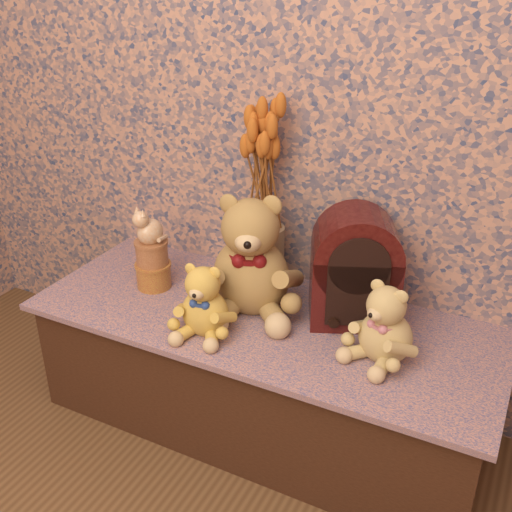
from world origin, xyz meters
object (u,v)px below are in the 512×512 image
(cathedral_radio, at_px, (355,266))
(cat_figurine, at_px, (149,224))
(ceramic_vase, at_px, (265,256))
(biscuit_tin_lower, at_px, (154,275))
(teddy_medium, at_px, (205,296))
(teddy_small, at_px, (387,319))
(teddy_large, at_px, (251,248))

(cathedral_radio, bearing_deg, cat_figurine, 165.93)
(ceramic_vase, distance_m, biscuit_tin_lower, 0.39)
(teddy_medium, relative_size, teddy_small, 0.96)
(teddy_large, distance_m, cat_figurine, 0.36)
(teddy_small, xyz_separation_m, biscuit_tin_lower, (-0.83, 0.04, -0.09))
(teddy_large, distance_m, ceramic_vase, 0.19)
(ceramic_vase, bearing_deg, cat_figurine, -149.82)
(teddy_small, distance_m, cathedral_radio, 0.23)
(teddy_large, xyz_separation_m, cat_figurine, (-0.36, -0.04, 0.03))
(teddy_large, height_order, ceramic_vase, teddy_large)
(teddy_large, height_order, teddy_small, teddy_large)
(teddy_medium, relative_size, cathedral_radio, 0.67)
(teddy_large, relative_size, ceramic_vase, 1.95)
(teddy_medium, bearing_deg, biscuit_tin_lower, 143.65)
(biscuit_tin_lower, height_order, cat_figurine, cat_figurine)
(ceramic_vase, height_order, cat_figurine, cat_figurine)
(cat_figurine, bearing_deg, teddy_large, 26.05)
(teddy_medium, distance_m, biscuit_tin_lower, 0.35)
(teddy_large, xyz_separation_m, teddy_small, (0.47, -0.08, -0.08))
(cat_figurine, bearing_deg, teddy_medium, -7.64)
(cathedral_radio, height_order, cat_figurine, cathedral_radio)
(teddy_large, xyz_separation_m, ceramic_vase, (-0.02, 0.15, -0.10))
(teddy_small, distance_m, ceramic_vase, 0.55)
(teddy_small, distance_m, biscuit_tin_lower, 0.84)
(cathedral_radio, distance_m, ceramic_vase, 0.36)
(teddy_medium, xyz_separation_m, biscuit_tin_lower, (-0.30, 0.16, -0.08))
(cathedral_radio, relative_size, cat_figurine, 2.75)
(teddy_medium, relative_size, cat_figurine, 1.83)
(teddy_medium, height_order, ceramic_vase, teddy_medium)
(teddy_small, height_order, biscuit_tin_lower, teddy_small)
(cathedral_radio, bearing_deg, biscuit_tin_lower, 165.93)
(teddy_small, relative_size, biscuit_tin_lower, 2.16)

